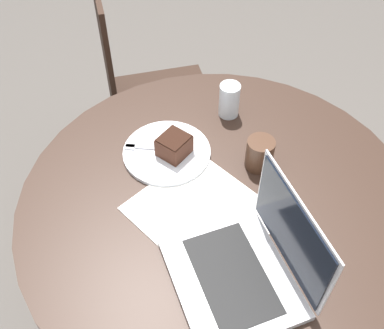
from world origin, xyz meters
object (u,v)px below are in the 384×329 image
at_px(chair, 144,95).
at_px(laptop, 246,266).
at_px(plate, 167,152).
at_px(coffee_glass, 260,154).

height_order(chair, laptop, laptop).
distance_m(chair, plate, 0.67).
bearing_deg(chair, coffee_glass, 16.62).
relative_size(chair, coffee_glass, 11.08).
xyz_separation_m(chair, plate, (0.54, -0.28, 0.29)).
distance_m(coffee_glass, laptop, 0.33).
distance_m(chair, laptop, 1.06).
height_order(plate, laptop, laptop).
distance_m(plate, laptop, 0.41).
xyz_separation_m(coffee_glass, laptop, (0.21, -0.26, -0.01)).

